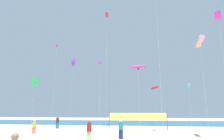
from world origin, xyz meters
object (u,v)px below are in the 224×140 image
beachgoer_teal_shirt (121,128)px  kite_magenta_diamond (57,48)px  kite_red_tube (155,88)px  kite_pink_tube (200,42)px  beachgoer_charcoal_shirt (57,122)px  volleyball_net (137,117)px  kite_green_box (35,81)px  kite_violet_diamond (100,63)px  beachgoer_mustard_shirt (34,126)px  kite_red_inflatable (107,15)px  beachgoer_maroon_shirt (89,130)px  kite_magenta_box (218,16)px  kite_violet_delta (73,62)px  kite_cyan_inflatable (189,85)px  kite_magenta_tube (138,67)px

beachgoer_teal_shirt → kite_magenta_diamond: bearing=81.8°
kite_red_tube → kite_pink_tube: (3.48, -15.88, 2.57)m
beachgoer_charcoal_shirt → volleyball_net: (11.38, 0.14, 0.69)m
kite_green_box → kite_red_tube: size_ratio=1.11×
kite_pink_tube → kite_violet_diamond: bearing=153.3°
beachgoer_mustard_shirt → kite_green_box: (-4.12, 6.28, 6.01)m
kite_magenta_diamond → kite_red_inflatable: bearing=-15.8°
beachgoer_charcoal_shirt → kite_green_box: bearing=-78.4°
beachgoer_mustard_shirt → beachgoer_teal_shirt: 10.20m
beachgoer_maroon_shirt → volleyball_net: volleyball_net is taller
volleyball_net → kite_red_tube: (3.02, 7.71, 4.87)m
beachgoer_maroon_shirt → kite_magenta_diamond: size_ratio=0.11×
kite_red_inflatable → kite_magenta_box: kite_red_inflatable is taller
kite_red_tube → kite_violet_diamond: size_ratio=0.74×
kite_magenta_box → kite_violet_diamond: (-16.54, -2.53, -6.98)m
kite_green_box → kite_red_tube: bearing=24.2°
kite_violet_delta → kite_pink_tube: bearing=-37.5°
kite_red_inflatable → kite_green_box: bearing=-159.1°
beachgoer_maroon_shirt → kite_magenta_diamond: kite_magenta_diamond is taller
kite_magenta_box → beachgoer_teal_shirt: bearing=-144.4°
beachgoer_mustard_shirt → kite_violet_diamond: 11.01m
kite_magenta_box → kite_violet_diamond: 18.13m
kite_violet_delta → kite_magenta_diamond: 4.73m
kite_cyan_inflatable → volleyball_net: bearing=-164.7°
kite_magenta_box → kite_violet_delta: (-23.61, 5.86, -4.30)m
kite_pink_tube → beachgoer_mustard_shirt: bearing=175.4°
kite_violet_delta → kite_violet_diamond: kite_violet_delta is taller
kite_pink_tube → kite_red_inflatable: 19.12m
kite_red_tube → kite_pink_tube: kite_pink_tube is taller
beachgoer_maroon_shirt → kite_violet_diamond: size_ratio=0.19×
kite_red_tube → beachgoer_charcoal_shirt: bearing=-151.4°
kite_pink_tube → kite_violet_delta: bearing=142.5°
kite_pink_tube → kite_magenta_tube: 9.77m
kite_violet_delta → kite_cyan_inflatable: bearing=-11.2°
beachgoer_teal_shirt → volleyball_net: size_ratio=0.21×
kite_red_inflatable → kite_cyan_inflatable: bearing=-6.4°
volleyball_net → kite_cyan_inflatable: 8.98m
kite_green_box → kite_pink_tube: kite_pink_tube is taller
beachgoer_charcoal_shirt → kite_red_inflatable: size_ratio=0.09×
kite_cyan_inflatable → kite_violet_diamond: 13.33m
kite_violet_diamond → kite_violet_delta: bearing=130.1°
beachgoer_charcoal_shirt → kite_pink_tube: size_ratio=0.19×
kite_violet_delta → beachgoer_maroon_shirt: bearing=-64.2°
kite_magenta_tube → kite_red_tube: bearing=72.1°
beachgoer_mustard_shirt → kite_magenta_tube: bearing=-124.7°
volleyball_net → kite_red_inflatable: size_ratio=0.40×
volleyball_net → kite_violet_diamond: bearing=-152.0°
kite_violet_delta → kite_violet_diamond: bearing=-49.9°
kite_cyan_inflatable → kite_violet_delta: (-19.31, 3.83, 5.31)m
beachgoer_charcoal_shirt → kite_cyan_inflatable: 19.70m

